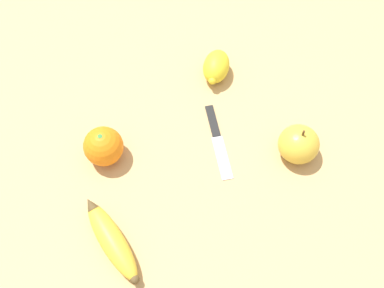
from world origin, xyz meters
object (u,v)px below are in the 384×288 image
Objects in this scene: banana at (111,240)px; paring_knife at (217,138)px; apple at (299,144)px; orange at (103,146)px; lemon at (216,67)px.

banana is 1.20× the size of paring_knife.
banana is at bearing 58.22° from apple.
banana is at bearing 129.27° from orange.
banana is at bearing 93.29° from lemon.
banana is 2.03× the size of apple.
lemon is (-0.09, -0.28, -0.01)m from orange.
paring_knife is at bearing 120.00° from lemon.
apple is at bearing -95.72° from banana.
paring_knife is (-0.06, -0.28, -0.02)m from banana.
orange is at bearing -1.27° from paring_knife.
apple is 0.25m from lemon.
apple is (-0.32, -0.19, -0.00)m from orange.
lemon is at bearing -21.60° from apple.
apple is 0.16m from paring_knife.
lemon is 0.67× the size of paring_knife.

